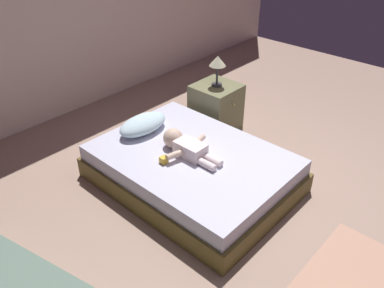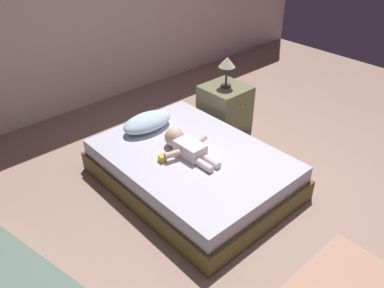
{
  "view_description": "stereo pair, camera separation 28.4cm",
  "coord_description": "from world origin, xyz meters",
  "px_view_note": "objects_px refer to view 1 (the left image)",
  "views": [
    {
      "loc": [
        -2.46,
        -1.22,
        2.38
      ],
      "look_at": [
        -0.26,
        0.79,
        0.45
      ],
      "focal_mm": 36.64,
      "sensor_mm": 36.0,
      "label": 1
    },
    {
      "loc": [
        -2.26,
        -1.42,
        2.38
      ],
      "look_at": [
        -0.26,
        0.79,
        0.45
      ],
      "focal_mm": 36.64,
      "sensor_mm": 36.0,
      "label": 2
    }
  ],
  "objects_px": {
    "bed": "(192,169)",
    "baby": "(185,146)",
    "toothbrush": "(197,143)",
    "lamp": "(218,63)",
    "nightstand": "(216,107)",
    "pillow": "(143,124)",
    "toy_block": "(164,160)"
  },
  "relations": [
    {
      "from": "toothbrush",
      "to": "lamp",
      "type": "bearing_deg",
      "value": 28.37
    },
    {
      "from": "nightstand",
      "to": "lamp",
      "type": "xyz_separation_m",
      "value": [
        0.0,
        0.0,
        0.54
      ]
    },
    {
      "from": "toothbrush",
      "to": "lamp",
      "type": "relative_size",
      "value": 0.45
    },
    {
      "from": "bed",
      "to": "baby",
      "type": "height_order",
      "value": "baby"
    },
    {
      "from": "pillow",
      "to": "nightstand",
      "type": "relative_size",
      "value": 0.99
    },
    {
      "from": "baby",
      "to": "nightstand",
      "type": "relative_size",
      "value": 1.17
    },
    {
      "from": "bed",
      "to": "toy_block",
      "type": "relative_size",
      "value": 27.33
    },
    {
      "from": "bed",
      "to": "nightstand",
      "type": "height_order",
      "value": "nightstand"
    },
    {
      "from": "baby",
      "to": "toothbrush",
      "type": "bearing_deg",
      "value": 3.44
    },
    {
      "from": "bed",
      "to": "nightstand",
      "type": "relative_size",
      "value": 3.33
    },
    {
      "from": "pillow",
      "to": "nightstand",
      "type": "bearing_deg",
      "value": -6.35
    },
    {
      "from": "lamp",
      "to": "bed",
      "type": "bearing_deg",
      "value": -152.18
    },
    {
      "from": "toothbrush",
      "to": "nightstand",
      "type": "relative_size",
      "value": 0.28
    },
    {
      "from": "lamp",
      "to": "baby",
      "type": "bearing_deg",
      "value": -155.66
    },
    {
      "from": "toothbrush",
      "to": "baby",
      "type": "bearing_deg",
      "value": -176.56
    },
    {
      "from": "baby",
      "to": "toy_block",
      "type": "relative_size",
      "value": 9.58
    },
    {
      "from": "pillow",
      "to": "toy_block",
      "type": "height_order",
      "value": "pillow"
    },
    {
      "from": "bed",
      "to": "lamp",
      "type": "xyz_separation_m",
      "value": [
        0.98,
        0.51,
        0.64
      ]
    },
    {
      "from": "bed",
      "to": "lamp",
      "type": "relative_size",
      "value": 5.27
    },
    {
      "from": "bed",
      "to": "toothbrush",
      "type": "height_order",
      "value": "toothbrush"
    },
    {
      "from": "toothbrush",
      "to": "toy_block",
      "type": "xyz_separation_m",
      "value": [
        -0.43,
        0.01,
        0.02
      ]
    },
    {
      "from": "baby",
      "to": "bed",
      "type": "bearing_deg",
      "value": -58.31
    },
    {
      "from": "baby",
      "to": "toothbrush",
      "type": "xyz_separation_m",
      "value": [
        0.18,
        0.01,
        -0.07
      ]
    },
    {
      "from": "pillow",
      "to": "lamp",
      "type": "bearing_deg",
      "value": -6.34
    },
    {
      "from": "toy_block",
      "to": "lamp",
      "type": "bearing_deg",
      "value": 18.98
    },
    {
      "from": "nightstand",
      "to": "pillow",
      "type": "bearing_deg",
      "value": 173.65
    },
    {
      "from": "bed",
      "to": "toy_block",
      "type": "height_order",
      "value": "toy_block"
    },
    {
      "from": "bed",
      "to": "baby",
      "type": "relative_size",
      "value": 2.85
    },
    {
      "from": "pillow",
      "to": "toy_block",
      "type": "relative_size",
      "value": 8.15
    },
    {
      "from": "pillow",
      "to": "baby",
      "type": "height_order",
      "value": "baby"
    },
    {
      "from": "toy_block",
      "to": "baby",
      "type": "bearing_deg",
      "value": -5.9
    },
    {
      "from": "baby",
      "to": "nightstand",
      "type": "xyz_separation_m",
      "value": [
        1.01,
        0.46,
        -0.15
      ]
    }
  ]
}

